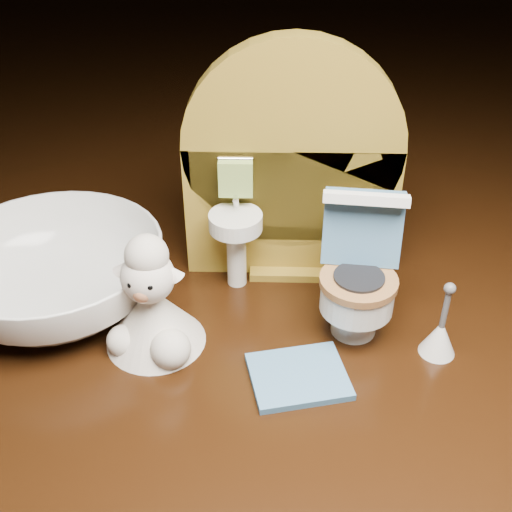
{
  "coord_description": "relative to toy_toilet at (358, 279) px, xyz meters",
  "views": [
    {
      "loc": [
        -0.01,
        -0.28,
        0.25
      ],
      "look_at": [
        -0.02,
        0.01,
        0.05
      ],
      "focal_mm": 45.0,
      "sensor_mm": 36.0,
      "label": 1
    }
  ],
  "objects": [
    {
      "name": "bath_mat",
      "position": [
        -0.03,
        -0.05,
        -0.03
      ],
      "size": [
        0.06,
        0.05,
        0.0
      ],
      "primitive_type": "cube",
      "rotation": [
        0.0,
        0.0,
        0.23
      ],
      "color": "teal",
      "rests_on": "ground"
    },
    {
      "name": "plush_lamb",
      "position": [
        -0.11,
        -0.02,
        -0.01
      ],
      "size": [
        0.06,
        0.06,
        0.07
      ],
      "rotation": [
        0.0,
        0.0,
        -0.14
      ],
      "color": "beige",
      "rests_on": "ground"
    },
    {
      "name": "toilet_brush",
      "position": [
        0.04,
        -0.02,
        -0.02
      ],
      "size": [
        0.02,
        0.02,
        0.05
      ],
      "color": "white",
      "rests_on": "ground"
    },
    {
      "name": "toy_toilet",
      "position": [
        0.0,
        0.0,
        0.0
      ],
      "size": [
        0.05,
        0.06,
        0.08
      ],
      "rotation": [
        0.0,
        0.0,
        -0.1
      ],
      "color": "white",
      "rests_on": "ground"
    },
    {
      "name": "ceramic_bowl",
      "position": [
        -0.18,
        0.01,
        -0.01
      ],
      "size": [
        0.14,
        0.14,
        0.04
      ],
      "primitive_type": "imported",
      "rotation": [
        0.0,
        0.0,
        0.07
      ],
      "color": "white",
      "rests_on": "ground"
    },
    {
      "name": "backdrop_panel",
      "position": [
        -0.04,
        0.05,
        0.04
      ],
      "size": [
        0.13,
        0.05,
        0.15
      ],
      "color": "olive",
      "rests_on": "ground"
    }
  ]
}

